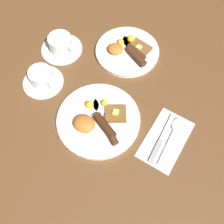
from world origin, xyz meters
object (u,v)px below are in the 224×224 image
at_px(breakfast_plate_near, 98,119).
at_px(knife, 161,140).
at_px(breakfast_plate_far, 128,50).
at_px(teacup_near, 42,78).
at_px(teacup_far, 61,45).
at_px(spoon, 175,128).

bearing_deg(breakfast_plate_near, knife, 7.01).
bearing_deg(knife, breakfast_plate_far, 42.76).
bearing_deg(teacup_near, teacup_far, 97.57).
relative_size(breakfast_plate_near, teacup_far, 1.75).
distance_m(breakfast_plate_near, spoon, 0.26).
bearing_deg(teacup_near, breakfast_plate_near, -10.92).
height_order(teacup_far, spoon, teacup_far).
relative_size(breakfast_plate_near, spoon, 1.54).
xyz_separation_m(teacup_near, teacup_far, (-0.02, 0.17, -0.00)).
bearing_deg(teacup_far, breakfast_plate_far, 23.21).
distance_m(breakfast_plate_near, teacup_far, 0.35).
xyz_separation_m(breakfast_plate_near, teacup_near, (-0.26, 0.05, 0.01)).
height_order(breakfast_plate_far, teacup_far, teacup_far).
xyz_separation_m(breakfast_plate_near, breakfast_plate_far, (-0.04, 0.32, 0.00)).
height_order(teacup_far, knife, teacup_far).
distance_m(teacup_near, knife, 0.48).
xyz_separation_m(breakfast_plate_far, spoon, (0.28, -0.23, -0.00)).
distance_m(breakfast_plate_near, teacup_near, 0.26).
distance_m(teacup_near, teacup_far, 0.17).
xyz_separation_m(teacup_far, spoon, (0.52, -0.13, -0.02)).
relative_size(breakfast_plate_far, spoon, 1.35).
xyz_separation_m(breakfast_plate_near, teacup_far, (-0.28, 0.22, 0.01)).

